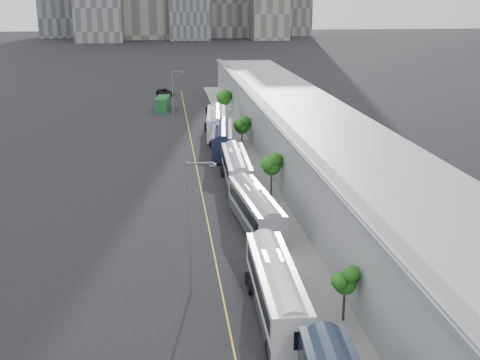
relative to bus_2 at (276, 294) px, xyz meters
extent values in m
cube|color=gray|center=(7.21, 21.92, -1.52)|extent=(10.00, 170.00, 0.12)
cube|color=gold|center=(-3.29, 21.92, -1.57)|extent=(0.12, 160.00, 0.02)
cube|color=gray|center=(11.21, 21.92, 1.82)|extent=(12.00, 160.00, 6.80)
cube|color=gray|center=(11.21, 21.92, 4.27)|extent=(12.45, 160.40, 2.57)
cube|color=gray|center=(5.31, 21.92, 5.42)|extent=(0.30, 160.00, 0.40)
cube|color=silver|center=(0.00, 0.02, 0.32)|extent=(2.86, 12.85, 3.10)
cube|color=black|center=(0.00, -0.17, 0.87)|extent=(2.89, 11.32, 1.05)
cube|color=silver|center=(0.00, 0.02, -0.68)|extent=(2.90, 12.60, 0.99)
cube|color=silver|center=(0.00, 1.50, 2.01)|extent=(1.33, 2.20, 0.30)
cube|color=gray|center=(0.95, 15.89, 0.27)|extent=(3.63, 12.66, 3.02)
cube|color=black|center=(0.95, 15.69, 0.81)|extent=(3.55, 11.17, 1.03)
cube|color=silver|center=(0.95, 15.89, -0.70)|extent=(3.64, 12.41, 0.97)
cube|color=gray|center=(0.95, 17.33, 1.93)|extent=(1.44, 2.22, 0.29)
cube|color=#B1B2BB|center=(0.85, 29.91, 0.29)|extent=(2.92, 12.70, 3.06)
cube|color=black|center=(0.85, 29.72, 0.84)|extent=(2.94, 11.19, 1.04)
cube|color=silver|center=(0.85, 29.91, -0.69)|extent=(2.96, 12.45, 0.98)
cube|color=#B1B2BB|center=(0.85, 31.37, 1.97)|extent=(1.33, 2.18, 0.29)
cube|color=#161A33|center=(0.59, 44.26, 0.38)|extent=(3.96, 13.41, 3.20)
cube|color=black|center=(0.59, 44.06, 0.95)|extent=(3.86, 11.84, 1.09)
cube|color=silver|center=(0.59, 44.26, -0.65)|extent=(3.97, 13.15, 1.02)
cube|color=#161A33|center=(0.59, 45.79, 2.13)|extent=(1.54, 2.36, 0.30)
cube|color=white|center=(0.77, 55.30, 0.44)|extent=(3.90, 13.82, 3.30)
cube|color=black|center=(0.77, 55.09, 1.04)|extent=(3.82, 12.19, 1.12)
cube|color=silver|center=(0.77, 55.30, -0.62)|extent=(3.92, 13.55, 1.06)
cube|color=white|center=(0.77, 56.87, 2.25)|extent=(1.56, 2.42, 0.31)
cylinder|color=black|center=(4.27, -1.34, -0.06)|extent=(0.18, 0.18, 3.03)
sphere|color=#165814|center=(4.27, -1.34, 1.42)|extent=(1.48, 1.48, 1.48)
cylinder|color=black|center=(4.03, 24.84, 0.28)|extent=(0.18, 0.18, 3.72)
sphere|color=#165814|center=(4.03, 24.84, 2.13)|extent=(1.96, 1.96, 1.96)
cylinder|color=black|center=(3.93, 48.89, -0.11)|extent=(0.18, 0.18, 2.93)
sphere|color=#165814|center=(3.93, 48.89, 1.43)|extent=(2.15, 2.15, 2.15)
cylinder|color=black|center=(3.78, 73.51, -0.08)|extent=(0.18, 0.18, 3.00)
sphere|color=#165814|center=(3.78, 73.51, 1.54)|extent=(2.47, 2.47, 2.47)
cylinder|color=#59595E|center=(-5.52, 4.00, 3.33)|extent=(0.18, 0.18, 9.83)
cylinder|color=#59595E|center=(-4.62, 4.00, 8.15)|extent=(1.80, 0.14, 0.14)
cube|color=#59595E|center=(-3.82, 4.00, 8.00)|extent=(0.50, 0.22, 0.18)
cylinder|color=#59595E|center=(-5.69, 62.63, 3.03)|extent=(0.18, 0.18, 9.21)
cylinder|color=#59595E|center=(-4.79, 62.63, 7.53)|extent=(1.80, 0.14, 0.14)
cube|color=#59595E|center=(-3.99, 62.63, 7.38)|extent=(0.50, 0.22, 0.18)
cube|color=#154621|center=(-7.41, 78.39, -0.30)|extent=(3.05, 6.78, 2.55)
imported|color=black|center=(-6.86, 96.16, -0.84)|extent=(4.42, 5.82, 1.47)
camera|label=1|loc=(-6.85, -35.53, 18.98)|focal=45.00mm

